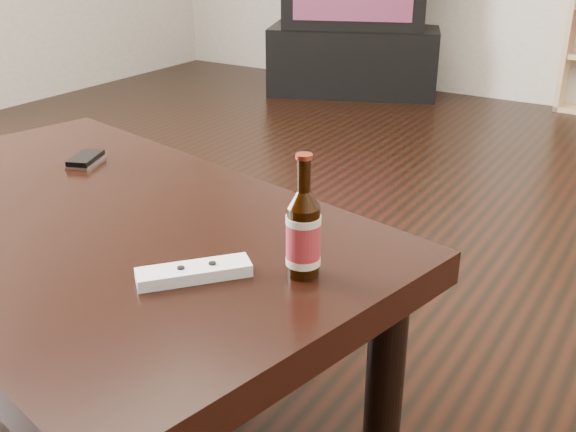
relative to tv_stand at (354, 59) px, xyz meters
The scene contains 6 objects.
floor 2.84m from the tv_stand, 71.17° to the right, with size 5.00×6.00×0.01m, color black.
tv_stand is the anchor object (origin of this frame).
coffee_table 3.26m from the tv_stand, 73.00° to the right, with size 1.44×1.02×0.49m.
beer_bottle 3.45m from the tv_stand, 64.70° to the right, with size 0.07×0.07×0.22m.
phone 3.00m from the tv_stand, 76.11° to the right, with size 0.10×0.13×0.02m.
remote 3.49m from the tv_stand, 67.68° to the right, with size 0.16×0.18×0.02m.
Camera 1 is at (1.07, -1.29, 1.04)m, focal length 42.00 mm.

